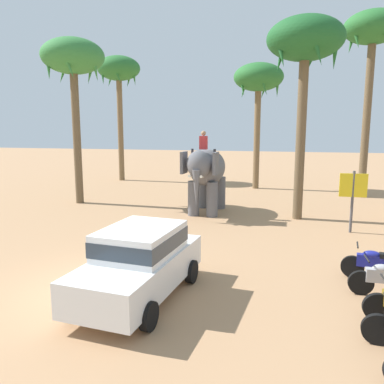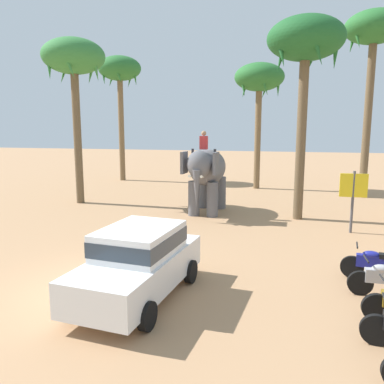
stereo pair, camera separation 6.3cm
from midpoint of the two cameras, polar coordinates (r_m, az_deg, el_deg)
name	(u,v)px [view 2 (the right image)]	position (r m, az deg, el deg)	size (l,w,h in m)	color
ground_plane	(103,288)	(10.18, -13.04, -13.83)	(120.00, 120.00, 0.00)	tan
car_sedan_foreground	(139,260)	(9.20, -7.73, -10.02)	(2.16, 4.24, 1.70)	white
elephant_with_mahout	(207,171)	(17.96, 2.31, 3.10)	(1.67, 3.88, 3.88)	slate
motorcycle_far_in_row	(377,264)	(11.32, 26.04, -9.63)	(1.80, 0.55, 0.94)	black
palm_tree_behind_elephant	(374,35)	(24.77, 25.60, 20.41)	(3.20, 3.20, 10.38)	brown
palm_tree_near_hut	(120,73)	(30.33, -10.69, 17.11)	(3.20, 3.20, 9.32)	brown
palm_tree_left_of_road	(305,45)	(17.63, 16.70, 20.28)	(3.20, 3.20, 8.57)	brown
palm_tree_far_back	(74,61)	(21.50, -17.17, 18.15)	(3.20, 3.20, 8.54)	brown
palm_tree_leaning_seaward	(259,81)	(25.96, 10.09, 16.05)	(3.20, 3.20, 8.15)	brown
signboard_yellow	(353,190)	(15.75, 23.08, 0.33)	(1.00, 0.10, 2.40)	#4C4C51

